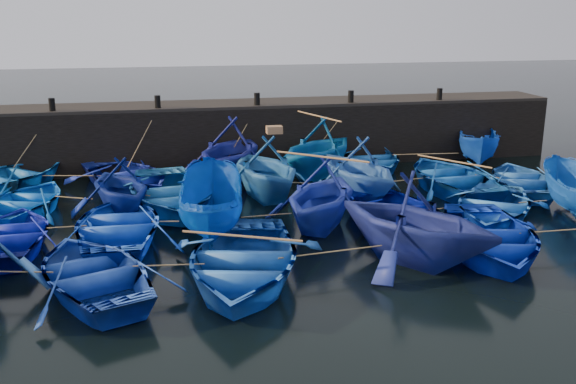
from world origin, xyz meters
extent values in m
plane|color=black|center=(0.00, 0.00, 0.00)|extent=(120.00, 120.00, 0.00)
cube|color=black|center=(0.00, 10.50, 1.25)|extent=(26.00, 2.50, 2.50)
cube|color=black|center=(0.00, 10.50, 2.56)|extent=(26.00, 2.50, 0.12)
cylinder|color=black|center=(-8.00, 9.60, 2.87)|extent=(0.24, 0.24, 0.50)
cylinder|color=black|center=(-4.00, 9.60, 2.87)|extent=(0.24, 0.24, 0.50)
cylinder|color=black|center=(0.00, 9.60, 2.87)|extent=(0.24, 0.24, 0.50)
cylinder|color=black|center=(4.00, 9.60, 2.87)|extent=(0.24, 0.24, 0.50)
cylinder|color=black|center=(8.00, 9.60, 2.87)|extent=(0.24, 0.24, 0.50)
imported|color=#0C4E9B|center=(-9.55, 7.72, 0.54)|extent=(6.28, 6.36, 1.08)
imported|color=navy|center=(-5.27, 7.18, 0.51)|extent=(5.51, 6.06, 1.03)
imported|color=navy|center=(-1.38, 7.61, 1.24)|extent=(5.68, 6.00, 2.48)
imported|color=#085598|center=(2.11, 7.61, 1.19)|extent=(5.95, 5.94, 2.38)
imported|color=#124D97|center=(4.63, 8.42, 0.45)|extent=(3.13, 4.36, 0.90)
imported|color=#0C3CA8|center=(9.26, 8.13, 0.84)|extent=(3.23, 4.61, 1.67)
imported|color=blue|center=(-8.33, 4.71, 0.44)|extent=(4.13, 4.95, 0.88)
imported|color=navy|center=(-5.31, 4.15, 0.97)|extent=(4.24, 4.55, 1.95)
imported|color=#175994|center=(-3.74, 4.31, 0.60)|extent=(4.87, 6.29, 1.21)
imported|color=#1E5EA6|center=(-0.43, 4.90, 1.16)|extent=(4.66, 5.12, 2.32)
imported|color=blue|center=(2.67, 4.23, 1.15)|extent=(4.71, 5.15, 2.29)
imported|color=navy|center=(6.41, 4.60, 0.54)|extent=(3.97, 5.37, 1.08)
imported|color=#1B53A6|center=(8.86, 4.00, 0.45)|extent=(4.25, 5.09, 0.91)
imported|color=#08138F|center=(-8.11, 1.46, 0.45)|extent=(3.25, 4.42, 0.89)
imported|color=blue|center=(-5.24, 1.46, 0.52)|extent=(3.68, 5.08, 1.04)
imported|color=#003698|center=(-2.67, 1.34, 0.95)|extent=(2.36, 5.07, 1.90)
imported|color=#1A2EA3|center=(0.65, 1.42, 1.11)|extent=(5.30, 5.48, 2.21)
imported|color=#000F92|center=(2.92, 0.94, 0.51)|extent=(4.04, 5.30, 1.03)
imported|color=blue|center=(6.09, 1.07, 0.49)|extent=(5.44, 5.80, 0.98)
imported|color=#0C46A3|center=(8.89, 1.12, 0.79)|extent=(2.68, 4.36, 1.58)
imported|color=#163AA4|center=(-5.67, -1.83, 0.49)|extent=(4.89, 5.66, 0.99)
imported|color=#174DB4|center=(-2.20, -2.02, 0.58)|extent=(5.15, 6.34, 1.16)
imported|color=navy|center=(2.38, -1.69, 1.21)|extent=(5.96, 6.08, 2.43)
imported|color=#0624B0|center=(4.57, -1.53, 0.54)|extent=(4.84, 5.91, 1.07)
cube|color=brown|center=(-0.13, 4.90, 2.44)|extent=(0.54, 0.36, 0.26)
cylinder|color=tan|center=(-7.41, 7.45, 0.55)|extent=(2.49, 0.58, 0.04)
cylinder|color=tan|center=(-3.32, 7.39, 0.55)|extent=(2.10, 0.47, 0.04)
cylinder|color=tan|center=(0.37, 7.61, 0.55)|extent=(1.69, 0.04, 0.04)
cylinder|color=tan|center=(3.37, 8.01, 0.55)|extent=(0.74, 0.83, 0.04)
cylinder|color=tan|center=(6.94, 8.27, 0.55)|extent=(2.83, 0.32, 0.04)
cylinder|color=tan|center=(-6.82, 4.43, 0.55)|extent=(1.24, 0.59, 0.04)
cylinder|color=tan|center=(-4.52, 4.23, 0.55)|extent=(0.25, 0.18, 0.04)
cylinder|color=tan|center=(-2.09, 4.60, 0.55)|extent=(1.52, 0.62, 0.04)
cylinder|color=tan|center=(1.12, 4.56, 0.55)|extent=(1.32, 0.70, 0.04)
cylinder|color=tan|center=(4.54, 4.41, 0.55)|extent=(1.94, 0.40, 0.04)
cylinder|color=tan|center=(7.63, 4.30, 0.55)|extent=(0.68, 0.62, 0.04)
cylinder|color=tan|center=(-6.67, 1.46, 0.55)|extent=(1.07, 0.04, 0.04)
cylinder|color=tan|center=(-3.95, 1.40, 0.55)|extent=(0.78, 0.16, 0.04)
cylinder|color=tan|center=(-1.01, 1.38, 0.55)|extent=(1.52, 0.12, 0.04)
cylinder|color=tan|center=(1.78, 1.18, 0.55)|extent=(0.49, 0.51, 0.04)
cylinder|color=tan|center=(4.51, 1.00, 0.55)|extent=(1.38, 0.17, 0.04)
cylinder|color=tan|center=(7.49, 1.09, 0.55)|extent=(1.00, 0.09, 0.04)
cylinder|color=tan|center=(-7.22, -1.68, 0.55)|extent=(1.29, 0.34, 0.04)
cylinder|color=tan|center=(-3.93, -1.93, 0.55)|extent=(1.68, 0.22, 0.04)
cylinder|color=tan|center=(0.09, -1.85, 0.55)|extent=(2.78, 0.37, 0.04)
cylinder|color=tan|center=(3.47, -1.61, 0.55)|extent=(0.41, 0.19, 0.04)
cylinder|color=tan|center=(7.07, -1.54, 0.55)|extent=(3.20, 0.06, 0.04)
cylinder|color=tan|center=(-8.78, 9.21, 1.58)|extent=(1.59, 0.63, 2.09)
cylinder|color=tan|center=(-4.63, 8.94, 1.58)|extent=(1.31, 1.17, 2.09)
cylinder|color=tan|center=(-0.69, 9.16, 1.58)|extent=(1.42, 0.73, 2.09)
cylinder|color=tan|center=(3.06, 9.16, 1.58)|extent=(1.92, 0.73, 2.10)
cylinder|color=tan|center=(4.31, 9.56, 1.58)|extent=(0.67, 0.16, 2.08)
cylinder|color=tan|center=(8.63, 9.41, 1.58)|extent=(1.29, 0.21, 2.09)
cylinder|color=#99724C|center=(2.11, 7.61, 2.41)|extent=(1.08, 2.84, 0.06)
cylinder|color=#99724C|center=(6.41, 4.60, 1.11)|extent=(1.77, 2.49, 0.06)
cylinder|color=#99724C|center=(0.65, 1.42, 2.24)|extent=(2.34, 1.97, 0.06)
cylinder|color=#99724C|center=(-2.20, -2.02, 1.19)|extent=(2.74, 1.32, 0.06)
camera|label=1|loc=(-3.97, -16.39, 6.42)|focal=40.00mm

